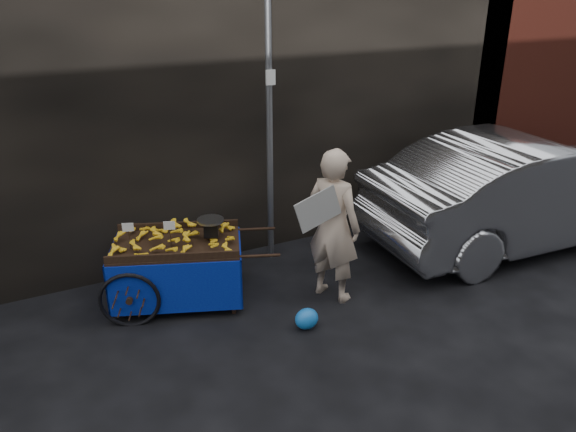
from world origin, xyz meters
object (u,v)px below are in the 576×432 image
parked_car (526,190)px  vendor (333,225)px  banana_cart (172,249)px  plastic_bag (307,319)px

parked_car → vendor: bearing=95.4°
banana_cart → vendor: vendor is taller
banana_cart → parked_car: (4.88, -0.62, 0.11)m
banana_cart → vendor: 1.84m
banana_cart → parked_car: parked_car is taller
banana_cart → parked_car: size_ratio=0.46×
plastic_bag → parked_car: (3.80, 0.58, 0.65)m
banana_cart → plastic_bag: banana_cart is taller
banana_cart → vendor: size_ratio=1.18×
plastic_bag → vendor: bearing=38.6°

